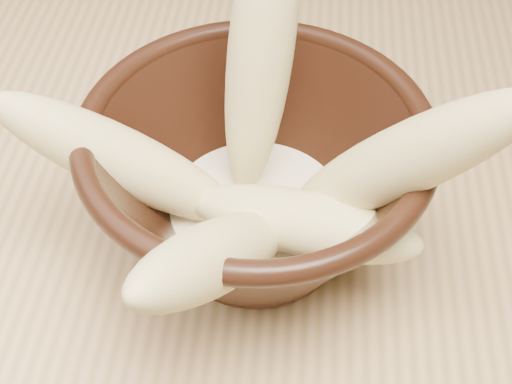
# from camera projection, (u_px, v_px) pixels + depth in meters

# --- Properties ---
(table) EXTENTS (1.20, 0.80, 0.75)m
(table) POSITION_uv_depth(u_px,v_px,m) (294.00, 171.00, 0.69)
(table) COLOR tan
(table) RESTS_ON ground
(bowl) EXTENTS (0.23, 0.23, 0.13)m
(bowl) POSITION_uv_depth(u_px,v_px,m) (256.00, 181.00, 0.48)
(bowl) COLOR black
(bowl) RESTS_ON table
(milk_puddle) EXTENTS (0.13, 0.13, 0.02)m
(milk_puddle) POSITION_uv_depth(u_px,v_px,m) (256.00, 211.00, 0.50)
(milk_puddle) COLOR #FFF0CD
(milk_puddle) RESTS_ON bowl
(banana_upright) EXTENTS (0.07, 0.11, 0.21)m
(banana_upright) POSITION_uv_depth(u_px,v_px,m) (261.00, 51.00, 0.45)
(banana_upright) COLOR #EADF8A
(banana_upright) RESTS_ON bowl
(banana_left) EXTENTS (0.17, 0.05, 0.14)m
(banana_left) POSITION_uv_depth(u_px,v_px,m) (123.00, 161.00, 0.46)
(banana_left) COLOR #EADF8A
(banana_left) RESTS_ON bowl
(banana_right) EXTENTS (0.16, 0.10, 0.18)m
(banana_right) POSITION_uv_depth(u_px,v_px,m) (398.00, 163.00, 0.42)
(banana_right) COLOR #EADF8A
(banana_right) RESTS_ON bowl
(banana_across) EXTENTS (0.16, 0.08, 0.05)m
(banana_across) POSITION_uv_depth(u_px,v_px,m) (303.00, 223.00, 0.45)
(banana_across) COLOR #EADF8A
(banana_across) RESTS_ON bowl
(banana_front) EXTENTS (0.11, 0.17, 0.14)m
(banana_front) POSITION_uv_depth(u_px,v_px,m) (217.00, 256.00, 0.41)
(banana_front) COLOR #EADF8A
(banana_front) RESTS_ON bowl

